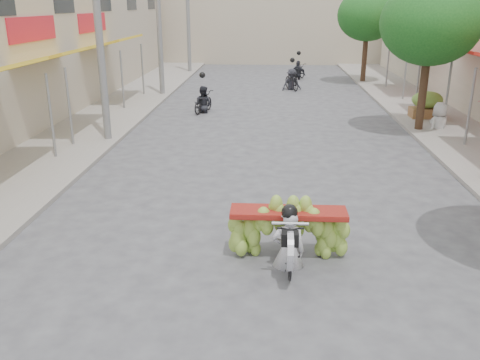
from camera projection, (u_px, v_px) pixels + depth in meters
name	position (u px, v px, depth m)	size (l,w,h in m)	color
sidewalk_left	(92.00, 120.00, 20.01)	(4.00, 60.00, 0.12)	gray
sidewalk_right	(454.00, 125.00, 19.22)	(4.00, 60.00, 0.12)	gray
far_building	(271.00, 15.00, 40.16)	(20.00, 6.00, 7.00)	#B8AA91
utility_pole_mid	(97.00, 16.00, 15.78)	(0.60, 0.24, 8.00)	slate
utility_pole_far	(158.00, 12.00, 24.27)	(0.60, 0.24, 8.00)	slate
utility_pole_back	(188.00, 10.00, 32.75)	(0.60, 0.24, 8.00)	slate
street_tree_mid	(431.00, 23.00, 17.14)	(3.40, 3.40, 5.25)	#3A2719
street_tree_far	(368.00, 15.00, 28.45)	(3.40, 3.40, 5.25)	#3A2719
produce_crate_far	(427.00, 103.00, 19.99)	(1.20, 0.88, 1.16)	brown
banana_motorbike	(288.00, 228.00, 8.93)	(2.20, 1.80, 2.00)	black
pedestrian	(442.00, 102.00, 18.19)	(1.07, 1.00, 1.88)	silver
bg_motorbike_a	(203.00, 95.00, 21.46)	(1.02, 1.69, 1.95)	black
bg_motorbike_b	(292.00, 74.00, 27.02)	(1.18, 1.88, 1.95)	black
bg_motorbike_c	(298.00, 66.00, 30.83)	(1.31, 1.74, 1.95)	black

